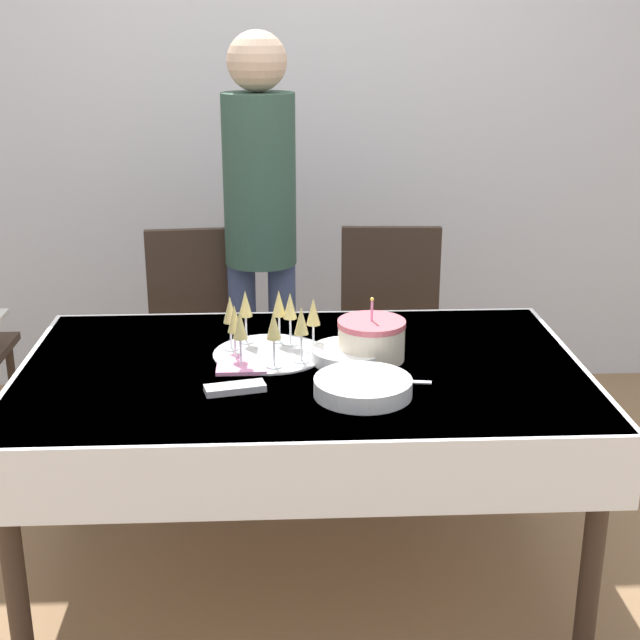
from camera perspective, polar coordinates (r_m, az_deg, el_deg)
The scene contains 13 objects.
ground_plane at distance 3.05m, azimuth -1.08°, elevation -16.12°, with size 12.00×12.00×0.00m, color #93704C.
wall_back at distance 4.25m, azimuth -1.92°, elevation 13.38°, with size 8.00×0.05×2.70m.
dining_table at distance 2.73m, azimuth -1.16°, elevation -4.91°, with size 1.70×1.05×0.75m.
dining_chair_far_left at distance 3.58m, azimuth -7.70°, elevation -1.35°, with size 0.45×0.45×0.96m.
dining_chair_far_right at distance 3.59m, azimuth 4.55°, elevation -1.16°, with size 0.44×0.44×0.96m.
birthday_cake at distance 2.73m, azimuth 3.30°, elevation -1.27°, with size 0.21×0.21×0.20m.
champagne_tray at distance 2.75m, azimuth -3.33°, elevation -0.52°, with size 0.35×0.35×0.18m.
plate_stack_main at distance 2.48m, azimuth 2.76°, elevation -4.30°, with size 0.27×0.27×0.05m.
plate_stack_dessert at distance 2.72m, azimuth 1.86°, elevation -2.23°, with size 0.23×0.23×0.04m.
cake_knife at distance 2.58m, azimuth 3.82°, elevation -3.90°, with size 0.30×0.06×0.00m.
fork_pile at distance 2.52m, azimuth -5.46°, elevation -4.36°, with size 0.18×0.10×0.02m.
napkin_pile at distance 2.70m, azimuth -5.01°, elevation -2.83°, with size 0.15×0.15×0.01m.
person_standing at distance 3.49m, azimuth -3.86°, elevation 6.98°, with size 0.28×0.28×1.71m.
Camera 1 is at (-0.07, -2.51, 1.74)m, focal length 50.00 mm.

